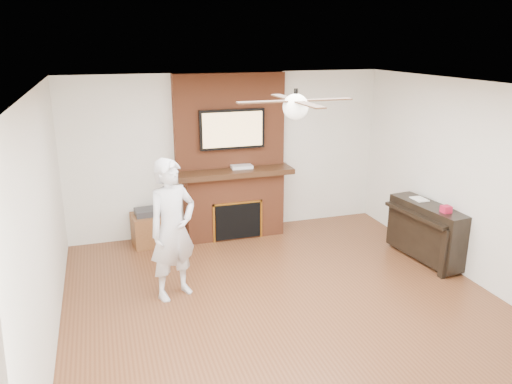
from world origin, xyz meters
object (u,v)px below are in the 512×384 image
object	(u,v)px
fireplace	(232,173)
side_table	(149,228)
piano	(427,231)
person	(173,230)

from	to	relation	value
fireplace	side_table	world-z (taller)	fireplace
fireplace	piano	xyz separation A→B (m)	(2.30, -1.79, -0.56)
person	piano	size ratio (longest dim) A/B	1.33
person	side_table	size ratio (longest dim) A/B	3.02
side_table	piano	size ratio (longest dim) A/B	0.44
person	fireplace	bearing A→B (deg)	30.49
fireplace	piano	world-z (taller)	fireplace
fireplace	person	xyz separation A→B (m)	(-1.19, -1.76, -0.15)
fireplace	side_table	size ratio (longest dim) A/B	4.46
side_table	piano	xyz separation A→B (m)	(3.62, -1.73, 0.18)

